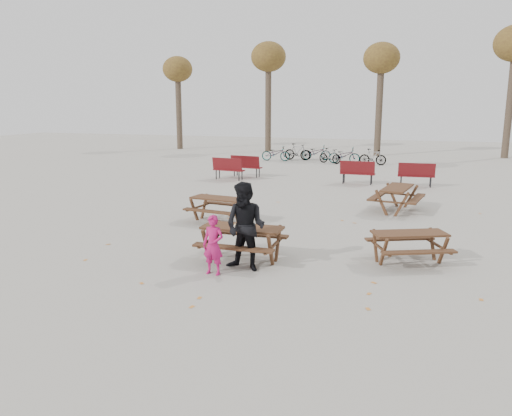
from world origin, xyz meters
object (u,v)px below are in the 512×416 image
(food_tray, at_px, (237,226))
(picnic_table_north, at_px, (220,210))
(child, at_px, (213,245))
(picnic_table_east, at_px, (409,248))
(main_picnic_table, at_px, (242,235))
(soda_bottle, at_px, (242,225))
(adult, at_px, (246,227))
(picnic_table_far, at_px, (397,199))

(food_tray, height_order, picnic_table_north, food_tray)
(child, height_order, picnic_table_east, child)
(main_picnic_table, bearing_deg, child, -102.84)
(soda_bottle, xyz_separation_m, adult, (0.25, -0.46, 0.10))
(food_tray, relative_size, adult, 0.10)
(child, distance_m, picnic_table_far, 8.26)
(food_tray, bearing_deg, picnic_table_north, 117.96)
(child, xyz_separation_m, picnic_table_far, (3.32, 7.56, -0.22))
(picnic_table_east, bearing_deg, main_picnic_table, 170.98)
(child, bearing_deg, picnic_table_north, 114.15)
(soda_bottle, relative_size, picnic_table_north, 0.10)
(food_tray, relative_size, child, 0.14)
(child, xyz_separation_m, adult, (0.54, 0.47, 0.32))
(food_tray, distance_m, picnic_table_north, 3.84)
(child, height_order, adult, adult)
(soda_bottle, bearing_deg, picnic_table_far, 65.40)
(soda_bottle, relative_size, adult, 0.09)
(food_tray, xyz_separation_m, child, (-0.15, -1.00, -0.17))
(adult, distance_m, picnic_table_east, 3.69)
(picnic_table_east, bearing_deg, picnic_table_far, 71.28)
(main_picnic_table, xyz_separation_m, adult, (0.29, -0.62, 0.36))
(soda_bottle, xyz_separation_m, child, (-0.29, -0.93, -0.22))
(picnic_table_north, bearing_deg, picnic_table_far, 40.83)
(food_tray, distance_m, picnic_table_far, 7.29)
(child, relative_size, adult, 0.66)
(soda_bottle, bearing_deg, picnic_table_east, 17.44)
(picnic_table_far, bearing_deg, food_tray, 163.41)
(picnic_table_north, bearing_deg, child, -61.35)
(child, bearing_deg, picnic_table_far, 69.91)
(picnic_table_east, distance_m, picnic_table_north, 5.94)
(picnic_table_north, bearing_deg, soda_bottle, -52.66)
(child, bearing_deg, food_tray, 84.94)
(picnic_table_far, bearing_deg, main_picnic_table, 163.79)
(food_tray, bearing_deg, main_picnic_table, 41.99)
(adult, xyz_separation_m, picnic_table_east, (3.28, 1.57, -0.60))
(picnic_table_north, bearing_deg, main_picnic_table, -52.03)
(picnic_table_east, relative_size, picnic_table_north, 0.94)
(picnic_table_east, distance_m, picnic_table_far, 5.54)
(child, distance_m, adult, 0.78)
(food_tray, xyz_separation_m, picnic_table_east, (3.67, 1.03, -0.45))
(food_tray, height_order, soda_bottle, soda_bottle)
(soda_bottle, height_order, picnic_table_far, soda_bottle)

